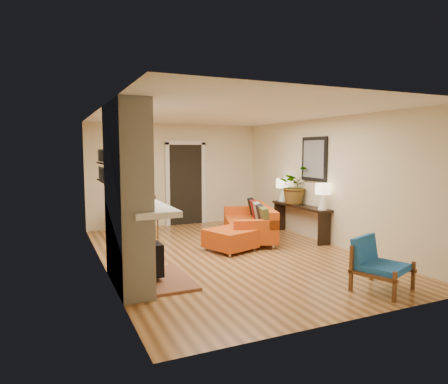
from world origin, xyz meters
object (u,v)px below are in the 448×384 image
(console_table, at_px, (300,212))
(lamp_near, at_px, (323,193))
(blue_chair, at_px, (376,261))
(lamp_far, at_px, (282,187))
(ottoman, at_px, (230,238))
(sofa, at_px, (252,223))
(houseplant, at_px, (295,185))
(dining_table, at_px, (140,207))

(console_table, relative_size, lamp_near, 3.43)
(blue_chair, distance_m, lamp_far, 4.14)
(ottoman, distance_m, console_table, 2.01)
(sofa, height_order, houseplant, houseplant)
(blue_chair, xyz_separation_m, console_table, (0.97, 3.22, 0.18))
(dining_table, distance_m, lamp_far, 3.40)
(lamp_far, bearing_deg, lamp_near, -90.00)
(blue_chair, height_order, console_table, blue_chair)
(console_table, bearing_deg, lamp_near, -90.00)
(ottoman, bearing_deg, dining_table, 117.53)
(sofa, xyz_separation_m, ottoman, (-0.86, -0.71, -0.12))
(lamp_near, xyz_separation_m, houseplant, (-0.01, 0.98, 0.09))
(sofa, relative_size, blue_chair, 2.49)
(dining_table, distance_m, lamp_near, 4.17)
(sofa, height_order, console_table, sofa)
(blue_chair, bearing_deg, lamp_near, 68.40)
(ottoman, relative_size, houseplant, 1.21)
(ottoman, relative_size, lamp_near, 1.91)
(lamp_far, xyz_separation_m, houseplant, (-0.01, -0.53, 0.09))
(ottoman, height_order, lamp_near, lamp_near)
(lamp_near, bearing_deg, console_table, 90.00)
(blue_chair, distance_m, console_table, 3.37)
(console_table, bearing_deg, sofa, 166.09)
(sofa, bearing_deg, houseplant, -2.51)
(dining_table, relative_size, lamp_near, 3.21)
(lamp_near, bearing_deg, dining_table, 139.62)
(blue_chair, bearing_deg, sofa, 91.57)
(sofa, bearing_deg, dining_table, 141.62)
(lamp_near, height_order, lamp_far, same)
(blue_chair, relative_size, lamp_near, 1.66)
(console_table, distance_m, lamp_far, 0.89)
(sofa, height_order, dining_table, dining_table)
(console_table, bearing_deg, ottoman, -167.01)
(sofa, height_order, lamp_near, lamp_near)
(sofa, distance_m, console_table, 1.12)
(blue_chair, distance_m, lamp_near, 2.72)
(dining_table, bearing_deg, lamp_near, -40.38)
(console_table, bearing_deg, dining_table, 148.70)
(lamp_far, bearing_deg, dining_table, 159.67)
(ottoman, bearing_deg, lamp_near, -9.48)
(sofa, bearing_deg, ottoman, -140.45)
(sofa, height_order, ottoman, sofa)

